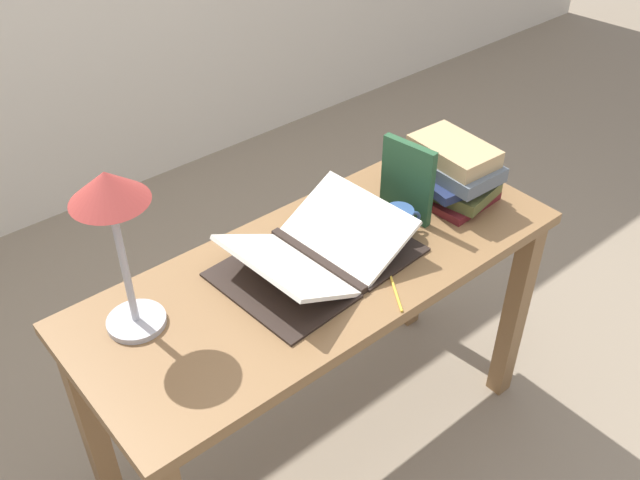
# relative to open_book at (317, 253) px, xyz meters

# --- Properties ---
(ground_plane) EXTENTS (12.00, 12.00, 0.00)m
(ground_plane) POSITION_rel_open_book_xyz_m (0.01, -0.01, -0.81)
(ground_plane) COLOR gray
(reading_desk) EXTENTS (1.37, 0.55, 0.77)m
(reading_desk) POSITION_rel_open_book_xyz_m (0.01, -0.01, -0.16)
(reading_desk) COLOR brown
(reading_desk) RESTS_ON ground_plane
(open_book) EXTENTS (0.54, 0.39, 0.12)m
(open_book) POSITION_rel_open_book_xyz_m (0.00, 0.00, 0.00)
(open_book) COLOR black
(open_book) RESTS_ON reading_desk
(book_stack_tall) EXTENTS (0.25, 0.29, 0.18)m
(book_stack_tall) POSITION_rel_open_book_xyz_m (0.51, -0.01, 0.05)
(book_stack_tall) COLOR maroon
(book_stack_tall) RESTS_ON reading_desk
(book_standing_upright) EXTENTS (0.05, 0.17, 0.24)m
(book_standing_upright) POSITION_rel_open_book_xyz_m (0.33, 0.00, 0.09)
(book_standing_upright) COLOR #234C2D
(book_standing_upright) RESTS_ON reading_desk
(reading_lamp) EXTENTS (0.17, 0.17, 0.43)m
(reading_lamp) POSITION_rel_open_book_xyz_m (-0.48, 0.10, 0.31)
(reading_lamp) COLOR #ADADB2
(reading_lamp) RESTS_ON reading_desk
(coffee_mug) EXTENTS (0.11, 0.08, 0.08)m
(coffee_mug) POSITION_rel_open_book_xyz_m (0.26, -0.05, 0.01)
(coffee_mug) COLOR #335184
(coffee_mug) RESTS_ON reading_desk
(pencil) EXTENTS (0.09, 0.14, 0.01)m
(pencil) POSITION_rel_open_book_xyz_m (0.08, -0.21, -0.03)
(pencil) COLOR gold
(pencil) RESTS_ON reading_desk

